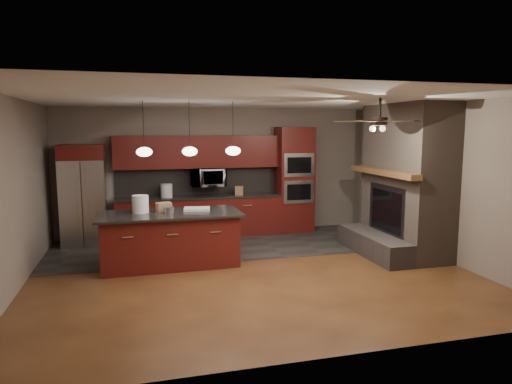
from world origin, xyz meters
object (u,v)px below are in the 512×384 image
object	(u,v)px
counter_box	(239,190)
white_bucket	(140,204)
paint_tray	(197,209)
counter_bucket	(166,191)
cardboard_box	(164,207)
oven_tower	(294,180)
microwave	(208,177)
paint_can	(169,210)
refrigerator	(84,195)
kitchen_island	(170,239)

from	to	relation	value
counter_box	white_bucket	bearing A→B (deg)	-120.81
paint_tray	counter_bucket	bearing A→B (deg)	111.61
white_bucket	cardboard_box	world-z (taller)	white_bucket
oven_tower	microwave	bearing A→B (deg)	178.34
paint_can	microwave	bearing A→B (deg)	64.52
counter_box	counter_bucket	bearing A→B (deg)	-162.84
refrigerator	paint_tray	xyz separation A→B (m)	(2.05, -1.79, -0.07)
white_bucket	paint_tray	size ratio (longest dim) A/B	0.67
counter_bucket	oven_tower	bearing A→B (deg)	-0.15
refrigerator	white_bucket	size ratio (longest dim) A/B	6.81
refrigerator	white_bucket	distance (m)	2.08
paint_can	counter_box	distance (m)	2.59
microwave	kitchen_island	size ratio (longest dim) A/B	0.30
paint_tray	cardboard_box	distance (m)	0.57
counter_bucket	counter_box	size ratio (longest dim) A/B	1.49
oven_tower	counter_box	size ratio (longest dim) A/B	12.46
microwave	counter_box	size ratio (longest dim) A/B	3.83
paint_can	cardboard_box	bearing A→B (deg)	110.80
oven_tower	paint_can	xyz separation A→B (m)	(-2.97, -2.03, -0.22)
paint_tray	kitchen_island	bearing A→B (deg)	-155.83
white_bucket	refrigerator	bearing A→B (deg)	121.45
cardboard_box	counter_bucket	bearing A→B (deg)	69.74
microwave	counter_box	bearing A→B (deg)	-8.44
oven_tower	kitchen_island	distance (m)	3.64
paint_can	counter_box	xyz separation A→B (m)	(1.67, 1.98, 0.02)
microwave	cardboard_box	xyz separation A→B (m)	(-1.07, -1.87, -0.30)
microwave	counter_bucket	distance (m)	0.94
counter_box	paint_tray	bearing A→B (deg)	-103.93
kitchen_island	paint_tray	distance (m)	0.69
microwave	paint_can	size ratio (longest dim) A/B	4.54
paint_can	cardboard_box	distance (m)	0.23
microwave	paint_tray	xyz separation A→B (m)	(-0.50, -1.92, -0.36)
paint_tray	microwave	bearing A→B (deg)	84.91
oven_tower	cardboard_box	xyz separation A→B (m)	(-3.05, -1.81, -0.19)
paint_tray	counter_bucket	world-z (taller)	counter_bucket
refrigerator	counter_bucket	xyz separation A→B (m)	(1.65, 0.08, 0.03)
kitchen_island	cardboard_box	xyz separation A→B (m)	(-0.08, 0.18, 0.53)
kitchen_island	paint_tray	size ratio (longest dim) A/B	5.40
kitchen_island	white_bucket	world-z (taller)	white_bucket
paint_can	paint_tray	distance (m)	0.52
microwave	kitchen_island	xyz separation A→B (m)	(-0.99, -2.05, -0.84)
microwave	paint_tray	size ratio (longest dim) A/B	1.63
kitchen_island	counter_bucket	bearing A→B (deg)	86.75
refrigerator	cardboard_box	world-z (taller)	refrigerator
microwave	white_bucket	bearing A→B (deg)	-127.52
white_bucket	counter_bucket	xyz separation A→B (m)	(0.56, 1.86, -0.03)
oven_tower	kitchen_island	bearing A→B (deg)	-146.15
oven_tower	counter_bucket	xyz separation A→B (m)	(-2.88, 0.01, -0.15)
white_bucket	counter_bucket	bearing A→B (deg)	73.10
oven_tower	refrigerator	size ratio (longest dim) A/B	1.17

